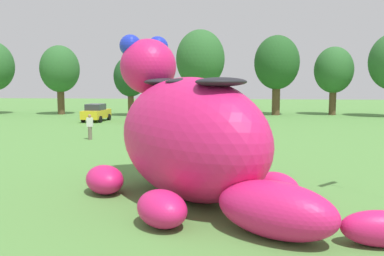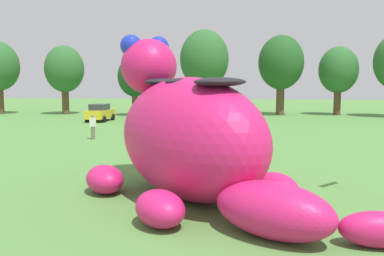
{
  "view_description": "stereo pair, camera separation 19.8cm",
  "coord_description": "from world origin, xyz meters",
  "px_view_note": "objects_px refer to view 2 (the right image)",
  "views": [
    {
      "loc": [
        0.38,
        -12.42,
        3.85
      ],
      "look_at": [
        -1.01,
        1.75,
        2.23
      ],
      "focal_mm": 37.86,
      "sensor_mm": 36.0,
      "label": 1
    },
    {
      "loc": [
        0.58,
        -12.4,
        3.85
      ],
      "look_at": [
        -1.01,
        1.75,
        2.23
      ],
      "focal_mm": 37.86,
      "sensor_mm": 36.0,
      "label": 2
    }
  ],
  "objects_px": {
    "car_red": "(144,113)",
    "car_black": "(186,113)",
    "car_yellow": "(100,113)",
    "spectator_by_cars": "(145,127)",
    "giant_inflatable_creature": "(189,136)",
    "spectator_near_inflatable": "(145,121)",
    "spectator_mid_field": "(93,127)"
  },
  "relations": [
    {
      "from": "car_red",
      "to": "car_black",
      "type": "distance_m",
      "value": 4.08
    },
    {
      "from": "car_yellow",
      "to": "spectator_by_cars",
      "type": "xyz_separation_m",
      "value": [
        7.37,
        -12.29,
        -0.01
      ]
    },
    {
      "from": "giant_inflatable_creature",
      "to": "car_red",
      "type": "xyz_separation_m",
      "value": [
        -7.45,
        25.5,
        -1.21
      ]
    },
    {
      "from": "car_red",
      "to": "car_black",
      "type": "relative_size",
      "value": 0.97
    },
    {
      "from": "car_black",
      "to": "spectator_near_inflatable",
      "type": "height_order",
      "value": "car_black"
    },
    {
      "from": "car_yellow",
      "to": "spectator_mid_field",
      "type": "distance_m",
      "value": 13.0
    },
    {
      "from": "giant_inflatable_creature",
      "to": "spectator_mid_field",
      "type": "height_order",
      "value": "giant_inflatable_creature"
    },
    {
      "from": "car_red",
      "to": "spectator_mid_field",
      "type": "distance_m",
      "value": 12.5
    },
    {
      "from": "car_yellow",
      "to": "car_black",
      "type": "xyz_separation_m",
      "value": [
        8.55,
        0.07,
        0.0
      ]
    },
    {
      "from": "car_yellow",
      "to": "car_red",
      "type": "height_order",
      "value": "same"
    },
    {
      "from": "giant_inflatable_creature",
      "to": "spectator_mid_field",
      "type": "bearing_deg",
      "value": 121.89
    },
    {
      "from": "spectator_near_inflatable",
      "to": "spectator_by_cars",
      "type": "height_order",
      "value": "same"
    },
    {
      "from": "giant_inflatable_creature",
      "to": "spectator_near_inflatable",
      "type": "bearing_deg",
      "value": 107.6
    },
    {
      "from": "giant_inflatable_creature",
      "to": "spectator_mid_field",
      "type": "xyz_separation_m",
      "value": [
        -8.1,
        13.02,
        -1.22
      ]
    },
    {
      "from": "giant_inflatable_creature",
      "to": "car_black",
      "type": "height_order",
      "value": "giant_inflatable_creature"
    },
    {
      "from": "car_black",
      "to": "spectator_by_cars",
      "type": "height_order",
      "value": "car_black"
    },
    {
      "from": "spectator_near_inflatable",
      "to": "spectator_mid_field",
      "type": "xyz_separation_m",
      "value": [
        -2.57,
        -4.4,
        0.0
      ]
    },
    {
      "from": "car_red",
      "to": "spectator_mid_field",
      "type": "xyz_separation_m",
      "value": [
        -0.65,
        -12.48,
        -0.01
      ]
    },
    {
      "from": "spectator_mid_field",
      "to": "spectator_by_cars",
      "type": "height_order",
      "value": "same"
    },
    {
      "from": "giant_inflatable_creature",
      "to": "car_red",
      "type": "bearing_deg",
      "value": 106.28
    },
    {
      "from": "giant_inflatable_creature",
      "to": "car_red",
      "type": "distance_m",
      "value": 26.59
    },
    {
      "from": "giant_inflatable_creature",
      "to": "car_black",
      "type": "bearing_deg",
      "value": 97.52
    },
    {
      "from": "car_yellow",
      "to": "spectator_by_cars",
      "type": "distance_m",
      "value": 14.33
    },
    {
      "from": "spectator_near_inflatable",
      "to": "car_black",
      "type": "bearing_deg",
      "value": 75.07
    },
    {
      "from": "giant_inflatable_creature",
      "to": "car_black",
      "type": "xyz_separation_m",
      "value": [
        -3.37,
        25.52,
        -1.21
      ]
    },
    {
      "from": "car_yellow",
      "to": "car_red",
      "type": "relative_size",
      "value": 0.99
    },
    {
      "from": "car_yellow",
      "to": "spectator_mid_field",
      "type": "bearing_deg",
      "value": -72.92
    },
    {
      "from": "giant_inflatable_creature",
      "to": "car_yellow",
      "type": "height_order",
      "value": "giant_inflatable_creature"
    },
    {
      "from": "car_yellow",
      "to": "spectator_near_inflatable",
      "type": "xyz_separation_m",
      "value": [
        6.39,
        -8.03,
        -0.01
      ]
    },
    {
      "from": "spectator_by_cars",
      "to": "giant_inflatable_creature",
      "type": "bearing_deg",
      "value": -70.91
    },
    {
      "from": "giant_inflatable_creature",
      "to": "spectator_near_inflatable",
      "type": "distance_m",
      "value": 18.32
    },
    {
      "from": "car_yellow",
      "to": "car_black",
      "type": "bearing_deg",
      "value": 0.47
    }
  ]
}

